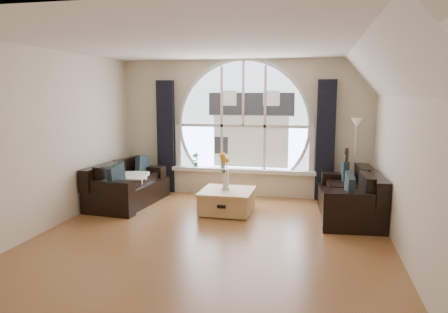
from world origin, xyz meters
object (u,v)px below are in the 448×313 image
Objects in this scene: sofa_left at (128,183)px; potted_plant at (196,160)px; coffee_chest at (227,200)px; sofa_right at (349,194)px; vase_flowers at (226,167)px; guitar at (345,176)px; floor_lamp at (355,162)px.

sofa_left is 5.94× the size of potted_plant.
sofa_right is at bearing 3.84° from coffee_chest.
sofa_left is 1.90m from vase_flowers.
sofa_right is 2.52× the size of vase_flowers.
potted_plant is (-2.95, 0.25, 0.17)m from guitar.
guitar reaches higher than potted_plant.
floor_lamp reaches higher than potted_plant.
coffee_chest is 2.29m from guitar.
coffee_chest is at bearing -128.19° from guitar.
floor_lamp is at bearing 77.05° from sofa_right.
floor_lamp is 1.51× the size of guitar.
vase_flowers is at bearing 177.02° from sofa_right.
potted_plant is (-0.93, 1.28, 0.48)m from coffee_chest.
sofa_left is 1.52m from potted_plant.
vase_flowers is at bearing -53.82° from potted_plant.
sofa_left is 4.02m from guitar.
floor_lamp reaches higher than coffee_chest.
vase_flowers is at bearing -157.86° from floor_lamp.
vase_flowers is at bearing -130.44° from guitar.
sofa_right reaches higher than sofa_left.
vase_flowers is (-2.08, -0.03, 0.38)m from sofa_right.
sofa_right is at bearing 0.96° from vase_flowers.
floor_lamp is at bearing 22.14° from vase_flowers.
sofa_right is 2.11m from vase_flowers.
floor_lamp is (0.14, 0.87, 0.40)m from sofa_right.
floor_lamp is (2.21, 0.90, 0.02)m from vase_flowers.
floor_lamp is (4.08, 0.81, 0.40)m from sofa_left.
coffee_chest is 0.84× the size of guitar.
coffee_chest is at bearing 0.51° from sofa_left.
guitar is at bearing 161.04° from floor_lamp.
potted_plant is at bearing 126.18° from vase_flowers.
sofa_left is 4.18m from floor_lamp.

